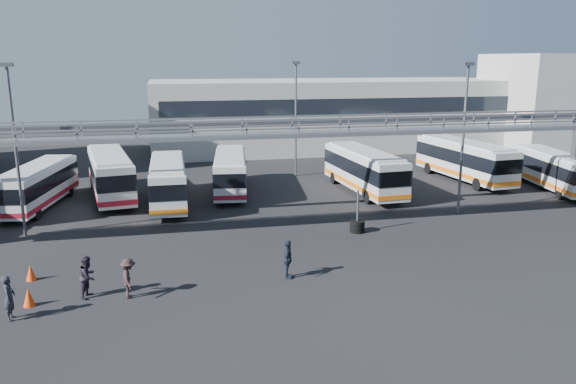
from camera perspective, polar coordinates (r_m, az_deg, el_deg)
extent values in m
plane|color=black|center=(29.81, 2.91, -7.08)|extent=(140.00, 140.00, 0.00)
cube|color=gray|center=(33.07, 0.75, 5.88)|extent=(50.00, 1.80, 0.22)
cube|color=gray|center=(32.14, 1.10, 7.36)|extent=(50.00, 0.10, 0.10)
cube|color=gray|center=(33.78, 0.43, 7.66)|extent=(50.00, 0.10, 0.10)
cube|color=#4C4F54|center=(36.92, -0.67, 6.97)|extent=(45.00, 0.50, 0.35)
cube|color=#9E9E99|center=(68.08, 4.32, 7.91)|extent=(42.00, 14.00, 8.00)
cube|color=#B2B2AD|center=(74.58, 25.50, 8.30)|extent=(14.00, 12.00, 11.00)
cylinder|color=#4C4F54|center=(36.37, -25.87, 3.47)|extent=(0.18, 0.18, 10.00)
cube|color=#4C4F54|center=(35.97, -26.71, 11.49)|extent=(0.70, 0.35, 0.22)
cylinder|color=#4C4F54|center=(39.48, 17.34, 4.88)|extent=(0.18, 0.18, 10.00)
cube|color=#4C4F54|center=(39.11, 17.87, 12.29)|extent=(0.70, 0.35, 0.22)
cylinder|color=#4C4F54|center=(50.54, 0.80, 7.21)|extent=(0.18, 0.18, 10.00)
cube|color=#4C4F54|center=(50.25, 0.82, 13.00)|extent=(0.70, 0.35, 0.22)
cube|color=silver|center=(43.79, -24.04, 0.68)|extent=(4.01, 10.35, 2.53)
cube|color=black|center=(43.73, -24.08, 1.06)|extent=(4.08, 10.42, 1.01)
cube|color=maroon|center=(43.98, -23.93, -0.45)|extent=(4.07, 10.41, 0.32)
cube|color=silver|center=(43.54, -24.20, 2.40)|extent=(3.61, 9.31, 0.15)
cylinder|color=black|center=(41.57, -26.80, -1.95)|extent=(0.43, 0.95, 0.92)
cylinder|color=black|center=(40.76, -24.16, -1.96)|extent=(0.43, 0.95, 0.92)
cylinder|color=black|center=(47.35, -23.66, 0.09)|extent=(0.43, 0.95, 0.92)
cylinder|color=black|center=(46.64, -21.30, 0.11)|extent=(0.43, 0.95, 0.92)
cube|color=silver|center=(45.00, -17.63, 1.81)|extent=(4.41, 11.64, 2.84)
cube|color=black|center=(44.94, -17.66, 2.23)|extent=(4.48, 11.71, 1.14)
cube|color=maroon|center=(45.20, -17.54, 0.56)|extent=(4.47, 11.70, 0.36)
cube|color=silver|center=(44.74, -17.77, 3.70)|extent=(3.97, 10.48, 0.17)
cylinder|color=black|center=(41.68, -18.70, -1.09)|extent=(0.48, 1.07, 1.03)
cylinder|color=black|center=(41.85, -15.50, -0.81)|extent=(0.48, 1.07, 1.03)
cylinder|color=black|center=(48.78, -19.23, 0.90)|extent=(0.48, 1.07, 1.03)
cylinder|color=black|center=(48.92, -16.50, 1.13)|extent=(0.48, 1.07, 1.03)
cube|color=silver|center=(41.82, -12.09, 1.11)|extent=(2.52, 10.58, 2.64)
cube|color=black|center=(41.76, -12.11, 1.53)|extent=(2.58, 10.64, 1.06)
cube|color=orange|center=(42.02, -12.03, -0.13)|extent=(2.57, 10.63, 0.34)
cube|color=silver|center=(41.56, -12.18, 2.99)|extent=(2.26, 9.52, 0.15)
cylinder|color=black|center=(38.86, -13.59, -1.83)|extent=(0.30, 0.96, 0.96)
cylinder|color=black|center=(38.83, -10.41, -1.68)|extent=(0.30, 0.96, 0.96)
cylinder|color=black|center=(45.42, -13.37, 0.36)|extent=(0.30, 0.96, 0.96)
cylinder|color=black|center=(45.39, -10.65, 0.49)|extent=(0.30, 0.96, 0.96)
cube|color=silver|center=(44.89, -5.87, 2.11)|extent=(3.60, 10.49, 2.57)
cube|color=black|center=(44.83, -5.88, 2.49)|extent=(3.67, 10.56, 1.03)
cube|color=maroon|center=(45.07, -5.85, 0.97)|extent=(3.65, 10.55, 0.33)
cube|color=silver|center=(44.64, -5.91, 3.82)|extent=(3.24, 9.44, 0.15)
cylinder|color=black|center=(41.97, -7.30, -0.45)|extent=(0.39, 0.96, 0.93)
cylinder|color=black|center=(41.94, -4.44, -0.39)|extent=(0.39, 0.96, 0.93)
cylinder|color=black|center=(48.38, -7.05, 1.40)|extent=(0.39, 0.96, 0.93)
cylinder|color=black|center=(48.36, -4.56, 1.45)|extent=(0.39, 0.96, 0.93)
cube|color=silver|center=(45.06, 7.69, 2.29)|extent=(3.23, 11.29, 2.79)
cube|color=black|center=(45.00, 7.70, 2.70)|extent=(3.29, 11.35, 1.12)
cube|color=orange|center=(45.26, 7.65, 1.06)|extent=(3.28, 11.34, 0.35)
cube|color=silver|center=(44.80, 7.75, 4.14)|extent=(2.90, 10.16, 0.16)
cylinder|color=black|center=(41.70, 8.14, -0.51)|extent=(0.37, 1.03, 1.01)
cylinder|color=black|center=(42.67, 10.95, -0.31)|extent=(0.37, 1.03, 1.01)
cylinder|color=black|center=(48.14, 4.70, 1.44)|extent=(0.37, 1.03, 1.01)
cylinder|color=black|center=(48.98, 7.21, 1.59)|extent=(0.37, 1.03, 1.01)
cube|color=silver|center=(51.29, 17.46, 3.18)|extent=(3.73, 11.63, 2.86)
cube|color=black|center=(51.24, 17.49, 3.56)|extent=(3.80, 11.70, 1.14)
cube|color=orange|center=(51.47, 17.38, 2.08)|extent=(3.79, 11.69, 0.36)
cube|color=silver|center=(51.06, 17.58, 4.85)|extent=(3.36, 10.47, 0.17)
cylinder|color=black|center=(47.97, 18.71, 0.74)|extent=(0.41, 1.06, 1.04)
cylinder|color=black|center=(49.40, 20.91, 0.92)|extent=(0.41, 1.06, 1.04)
cylinder|color=black|center=(53.86, 14.10, 2.37)|extent=(0.41, 1.06, 1.04)
cylinder|color=black|center=(55.14, 16.18, 2.49)|extent=(0.41, 1.06, 1.04)
cube|color=silver|center=(50.38, 25.34, 2.08)|extent=(3.84, 10.34, 2.53)
cube|color=black|center=(50.33, 25.38, 2.41)|extent=(3.91, 10.41, 1.01)
cube|color=orange|center=(50.54, 25.24, 1.09)|extent=(3.90, 10.40, 0.32)
cube|color=silver|center=(50.17, 25.49, 3.58)|extent=(3.46, 9.31, 0.15)
cylinder|color=black|center=(47.35, 25.94, -0.14)|extent=(0.42, 0.95, 0.92)
cylinder|color=black|center=(52.94, 22.59, 1.49)|extent=(0.42, 0.95, 0.92)
cylinder|color=black|center=(53.87, 24.56, 1.49)|extent=(0.42, 0.95, 0.92)
imported|color=black|center=(25.80, -26.46, -9.60)|extent=(0.47, 0.71, 1.90)
imported|color=black|center=(26.80, -19.65, -8.09)|extent=(1.02, 1.13, 1.92)
imported|color=black|center=(26.17, -15.89, -8.43)|extent=(0.81, 1.25, 1.83)
imported|color=#1A232F|center=(27.32, -0.03, -6.85)|extent=(0.78, 1.22, 1.93)
cone|color=#ED3D0D|center=(27.02, -24.85, -9.68)|extent=(0.51, 0.51, 0.80)
cone|color=#ED3D0D|center=(29.97, -24.68, -7.46)|extent=(0.51, 0.51, 0.76)
cylinder|color=black|center=(34.93, 7.03, -3.85)|extent=(0.92, 0.92, 0.22)
cylinder|color=black|center=(34.86, 7.04, -3.47)|extent=(0.92, 0.92, 0.22)
cylinder|color=black|center=(34.79, 7.06, -3.09)|extent=(0.92, 0.92, 0.22)
cylinder|color=#4C4F54|center=(34.60, 7.09, -1.97)|extent=(0.13, 0.13, 2.63)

